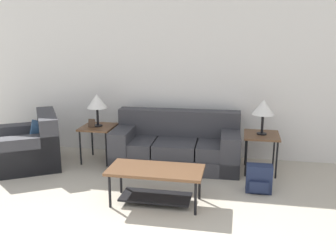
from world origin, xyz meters
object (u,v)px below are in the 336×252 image
object	(u,v)px
side_table_left	(98,130)
table_lamp_left	(97,102)
coffee_table	(156,178)
table_lamp_right	(263,108)
backpack	(259,179)
side_table_right	(261,138)
couch	(177,147)
armchair	(31,147)

from	to	relation	value
side_table_left	table_lamp_left	bearing A→B (deg)	-63.43
coffee_table	table_lamp_left	size ratio (longest dim) A/B	2.23
table_lamp_right	backpack	distance (m)	1.09
side_table_right	table_lamp_left	bearing A→B (deg)	-180.00
side_table_left	table_lamp_left	distance (m)	0.45
couch	side_table_right	distance (m)	1.27
coffee_table	table_lamp_right	world-z (taller)	table_lamp_right
backpack	couch	bearing A→B (deg)	147.20
table_lamp_left	table_lamp_right	size ratio (longest dim) A/B	1.00
armchair	side_table_left	size ratio (longest dim) A/B	2.40
couch	coffee_table	distance (m)	1.34
side_table_right	backpack	distance (m)	0.82
side_table_right	backpack	size ratio (longest dim) A/B	1.57
side_table_left	table_lamp_right	xyz separation A→B (m)	(2.50, -0.00, 0.45)
coffee_table	table_lamp_right	bearing A→B (deg)	45.91
coffee_table	backpack	xyz separation A→B (m)	(1.23, 0.57, -0.15)
table_lamp_right	coffee_table	bearing A→B (deg)	-134.09
coffee_table	side_table_left	xyz separation A→B (m)	(-1.22, 1.32, 0.19)
side_table_right	table_lamp_right	world-z (taller)	table_lamp_right
side_table_right	table_lamp_left	xyz separation A→B (m)	(-2.50, -0.00, 0.45)
couch	table_lamp_right	distance (m)	1.41
couch	coffee_table	xyz separation A→B (m)	(-0.02, -1.34, 0.03)
backpack	table_lamp_left	bearing A→B (deg)	162.96
armchair	table_lamp_left	size ratio (longest dim) A/B	2.70
couch	coffee_table	world-z (taller)	couch
armchair	backpack	distance (m)	3.43
armchair	coffee_table	distance (m)	2.38
armchair	table_lamp_right	world-z (taller)	table_lamp_right
armchair	side_table_left	bearing A→B (deg)	21.35
coffee_table	side_table_right	world-z (taller)	side_table_right
coffee_table	side_table_right	xyz separation A→B (m)	(1.28, 1.32, 0.19)
side_table_left	side_table_right	distance (m)	2.50
armchair	backpack	world-z (taller)	armchair
couch	backpack	world-z (taller)	couch
couch	side_table_left	distance (m)	1.27
couch	armchair	world-z (taller)	couch
couch	table_lamp_left	distance (m)	1.41
armchair	backpack	size ratio (longest dim) A/B	3.77
side_table_right	coffee_table	bearing A→B (deg)	-134.09
side_table_left	side_table_right	size ratio (longest dim) A/B	1.00
coffee_table	side_table_left	bearing A→B (deg)	132.88
side_table_left	side_table_right	bearing A→B (deg)	0.00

